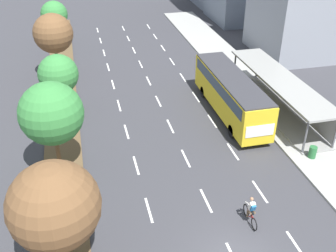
{
  "coord_description": "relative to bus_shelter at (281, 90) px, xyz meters",
  "views": [
    {
      "loc": [
        -6.4,
        -12.28,
        15.87
      ],
      "look_at": [
        -0.64,
        11.6,
        1.2
      ],
      "focal_mm": 41.76,
      "sensor_mm": 36.0,
      "label": 1
    }
  ],
  "objects": [
    {
      "name": "lane_divider_left",
      "position": [
        -13.03,
        4.04,
        -1.86
      ],
      "size": [
        0.14,
        46.89,
        0.01
      ],
      "color": "white",
      "rests_on": "ground"
    },
    {
      "name": "median_tree_second",
      "position": [
        -17.97,
        -4.31,
        2.47
      ],
      "size": [
        3.97,
        3.97,
        6.21
      ],
      "color": "brown",
      "rests_on": "median_strip"
    },
    {
      "name": "median_tree_fifth",
      "position": [
        -18.05,
        19.67,
        2.28
      ],
      "size": [
        2.97,
        2.97,
        5.53
      ],
      "color": "brown",
      "rests_on": "median_strip"
    },
    {
      "name": "lane_divider_right",
      "position": [
        -6.03,
        4.04,
        -1.86
      ],
      "size": [
        0.14,
        46.89,
        0.01
      ],
      "color": "white",
      "rests_on": "ground"
    },
    {
      "name": "bus",
      "position": [
        -4.28,
        0.44,
        0.2
      ],
      "size": [
        2.54,
        11.29,
        3.37
      ],
      "color": "yellow",
      "rests_on": "ground"
    },
    {
      "name": "sidewalk_right",
      "position": [
        -0.28,
        6.09,
        -1.79
      ],
      "size": [
        4.5,
        52.0,
        0.15
      ],
      "primitive_type": "cube",
      "color": "#9E9E99",
      "rests_on": "ground"
    },
    {
      "name": "cyclist",
      "position": [
        -7.72,
        -11.66,
        -1.07
      ],
      "size": [
        0.46,
        1.82,
        1.71
      ],
      "color": "black",
      "rests_on": "ground"
    },
    {
      "name": "median_strip",
      "position": [
        -17.83,
        6.09,
        -1.8
      ],
      "size": [
        2.6,
        52.0,
        0.12
      ],
      "primitive_type": "cube",
      "color": "brown",
      "rests_on": "ground"
    },
    {
      "name": "median_tree_nearest",
      "position": [
        -17.79,
        -12.3,
        2.04
      ],
      "size": [
        4.22,
        4.22,
        5.9
      ],
      "color": "brown",
      "rests_on": "median_strip"
    },
    {
      "name": "bus_shelter",
      "position": [
        0.0,
        0.0,
        0.0
      ],
      "size": [
        2.9,
        13.78,
        2.86
      ],
      "color": "gray",
      "rests_on": "sidewalk_right"
    },
    {
      "name": "trash_bin",
      "position": [
        -1.08,
        -7.03,
        -1.29
      ],
      "size": [
        0.52,
        0.52,
        0.85
      ],
      "primitive_type": "cylinder",
      "color": "#286B38",
      "rests_on": "sidewalk_right"
    },
    {
      "name": "median_tree_fourth",
      "position": [
        -18.04,
        11.68,
        2.56
      ],
      "size": [
        3.77,
        3.77,
        6.2
      ],
      "color": "brown",
      "rests_on": "median_strip"
    },
    {
      "name": "median_tree_third",
      "position": [
        -17.68,
        3.69,
        1.67
      ],
      "size": [
        3.19,
        3.19,
        5.02
      ],
      "color": "brown",
      "rests_on": "median_strip"
    },
    {
      "name": "lane_divider_center",
      "position": [
        -9.53,
        4.04,
        -1.86
      ],
      "size": [
        0.14,
        46.89,
        0.01
      ],
      "color": "white",
      "rests_on": "ground"
    }
  ]
}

